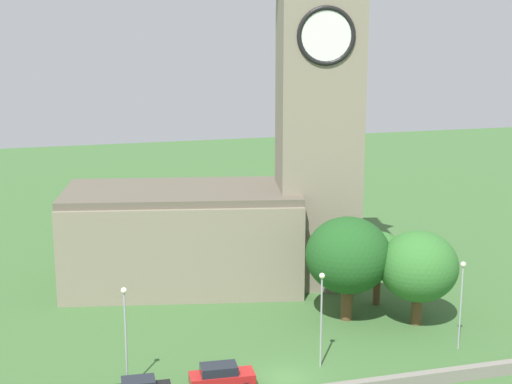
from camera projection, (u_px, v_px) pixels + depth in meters
ground_plane at (236, 307)px, 71.36m from camera, size 200.00×200.00×0.00m
church at (243, 178)px, 75.94m from camera, size 31.05×16.53×35.59m
car_red at (221, 376)px, 55.45m from camera, size 4.79×2.31×1.85m
streetlamp_west_mid at (125, 323)px, 54.27m from camera, size 0.44×0.44×7.81m
streetlamp_central at (321, 305)px, 58.07m from camera, size 0.44×0.44×7.56m
streetlamp_east_mid at (462, 291)px, 61.30m from camera, size 0.44×0.44×7.39m
tree_by_tower at (419, 267)px, 66.30m from camera, size 6.84×6.84×8.37m
tree_riverside_east at (378, 255)px, 71.12m from camera, size 4.81×4.81×7.01m
tree_churchyard at (348, 255)px, 67.20m from camera, size 7.48×7.48×9.34m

